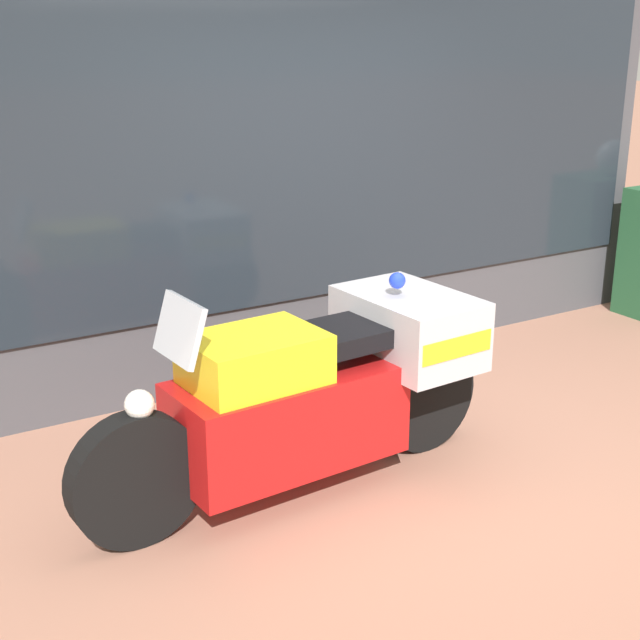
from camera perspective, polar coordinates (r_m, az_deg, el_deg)
The scene contains 4 objects.
ground_plane at distance 4.95m, azimuth 8.20°, elevation -10.09°, with size 60.00×60.00×0.00m, color #9E6B56.
shop_building at distance 5.88m, azimuth -6.81°, elevation 12.45°, with size 6.66×0.55×3.48m.
window_display at distance 6.49m, azimuth -0.62°, elevation 1.78°, with size 5.38×0.30×2.09m.
paramedic_motorcycle at distance 4.66m, azimuth -0.03°, elevation -4.21°, with size 2.43×0.82×1.16m.
Camera 1 is at (-2.83, -3.32, 2.35)m, focal length 50.00 mm.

